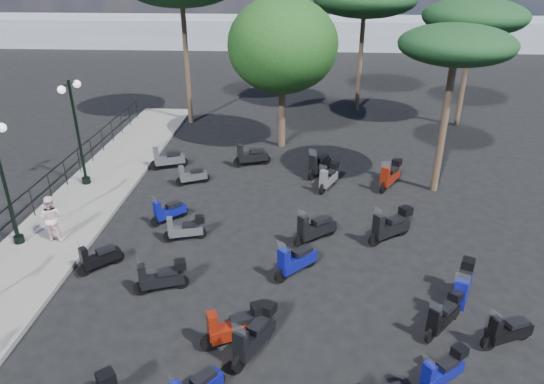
# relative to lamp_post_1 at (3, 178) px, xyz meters

# --- Properties ---
(ground) EXTENTS (120.00, 120.00, 0.00)m
(ground) POSITION_rel_lamp_post_1_xyz_m (7.36, -1.61, -2.51)
(ground) COLOR black
(ground) RESTS_ON ground
(sidewalk) EXTENTS (3.00, 30.00, 0.15)m
(sidewalk) POSITION_rel_lamp_post_1_xyz_m (0.86, 1.39, -2.44)
(sidewalk) COLOR slate
(sidewalk) RESTS_ON ground
(railing) EXTENTS (0.04, 26.04, 1.10)m
(railing) POSITION_rel_lamp_post_1_xyz_m (-0.44, 1.19, -1.62)
(railing) COLOR black
(railing) RESTS_ON sidewalk
(lamp_post_1) EXTENTS (0.41, 1.21, 4.14)m
(lamp_post_1) POSITION_rel_lamp_post_1_xyz_m (0.00, 0.00, 0.00)
(lamp_post_1) COLOR black
(lamp_post_1) RESTS_ON sidewalk
(lamp_post_2) EXTENTS (0.48, 1.28, 4.41)m
(lamp_post_2) POSITION_rel_lamp_post_1_xyz_m (0.30, 4.84, 0.15)
(lamp_post_2) COLOR black
(lamp_post_2) RESTS_ON sidewalk
(pedestrian_far) EXTENTS (0.84, 0.68, 1.61)m
(pedestrian_far) POSITION_rel_lamp_post_1_xyz_m (1.12, 0.30, -1.56)
(pedestrian_far) COLOR silver
(pedestrian_far) RESTS_ON sidewalk
(scooter_2) EXTENTS (1.14, 1.15, 1.21)m
(scooter_2) POSITION_rel_lamp_post_1_xyz_m (3.24, -1.18, -2.09)
(scooter_2) COLOR black
(scooter_2) RESTS_ON ground
(scooter_3) EXTENTS (1.45, 0.63, 1.18)m
(scooter_3) POSITION_rel_lamp_post_1_xyz_m (5.49, 0.72, -2.07)
(scooter_3) COLOR black
(scooter_3) RESTS_ON ground
(scooter_4) EXTENTS (1.66, 0.86, 1.39)m
(scooter_4) POSITION_rel_lamp_post_1_xyz_m (3.28, 6.97, -2.03)
(scooter_4) COLOR black
(scooter_4) RESTS_ON ground
(scooter_7) EXTENTS (1.64, 0.94, 1.39)m
(scooter_7) POSITION_rel_lamp_post_1_xyz_m (7.87, -4.14, -1.99)
(scooter_7) COLOR black
(scooter_7) RESTS_ON ground
(scooter_8) EXTENTS (1.54, 0.75, 1.27)m
(scooter_8) POSITION_rel_lamp_post_1_xyz_m (5.46, -2.15, -2.04)
(scooter_8) COLOR black
(scooter_8) RESTS_ON ground
(scooter_9) EXTENTS (1.14, 1.15, 1.22)m
(scooter_9) POSITION_rel_lamp_post_1_xyz_m (4.60, 1.98, -2.09)
(scooter_9) COLOR black
(scooter_9) RESTS_ON ground
(scooter_10) EXTENTS (1.38, 0.78, 1.18)m
(scooter_10) POSITION_rel_lamp_post_1_xyz_m (4.74, 5.31, -2.10)
(scooter_10) COLOR black
(scooter_10) RESTS_ON ground
(scooter_13) EXTENTS (1.01, 1.64, 1.42)m
(scooter_13) POSITION_rel_lamp_post_1_xyz_m (8.37, -4.45, -1.98)
(scooter_13) COLOR black
(scooter_13) RESTS_ON ground
(scooter_14) EXTENTS (1.31, 1.33, 1.40)m
(scooter_14) POSITION_rel_lamp_post_1_xyz_m (9.31, -1.07, -2.03)
(scooter_14) COLOR black
(scooter_14) RESTS_ON ground
(scooter_15) EXTENTS (1.49, 1.25, 1.46)m
(scooter_15) POSITION_rel_lamp_post_1_xyz_m (9.93, 0.89, -2.01)
(scooter_15) COLOR black
(scooter_15) RESTS_ON ground
(scooter_16) EXTENTS (1.72, 0.80, 1.41)m
(scooter_16) POSITION_rel_lamp_post_1_xyz_m (7.08, 7.54, -2.02)
(scooter_16) COLOR black
(scooter_16) RESTS_ON ground
(scooter_19) EXTENTS (1.16, 1.26, 1.25)m
(scooter_19) POSITION_rel_lamp_post_1_xyz_m (13.14, -3.34, -2.04)
(scooter_19) COLOR black
(scooter_19) RESTS_ON ground
(scooter_20) EXTENTS (1.58, 1.23, 1.46)m
(scooter_20) POSITION_rel_lamp_post_1_xyz_m (12.50, 1.16, -1.96)
(scooter_20) COLOR black
(scooter_20) RESTS_ON ground
(scooter_21) EXTENTS (0.90, 1.51, 1.29)m
(scooter_21) POSITION_rel_lamp_post_1_xyz_m (10.58, 5.26, -2.02)
(scooter_21) COLOR black
(scooter_21) RESTS_ON ground
(scooter_22) EXTENTS (1.08, 1.59, 1.44)m
(scooter_22) POSITION_rel_lamp_post_1_xyz_m (10.21, 6.64, -2.01)
(scooter_22) COLOR black
(scooter_22) RESTS_ON ground
(scooter_24) EXTENTS (1.27, 1.01, 1.18)m
(scooter_24) POSITION_rel_lamp_post_1_xyz_m (12.64, -5.22, -2.07)
(scooter_24) COLOR black
(scooter_24) RESTS_ON ground
(scooter_25) EXTENTS (1.45, 0.78, 1.22)m
(scooter_25) POSITION_rel_lamp_post_1_xyz_m (14.60, -3.77, -2.09)
(scooter_25) COLOR black
(scooter_25) RESTS_ON ground
(scooter_26) EXTENTS (0.99, 1.70, 1.45)m
(scooter_26) POSITION_rel_lamp_post_1_xyz_m (13.93, -2.19, -1.97)
(scooter_26) COLOR black
(scooter_26) RESTS_ON ground
(scooter_27) EXTENTS (1.10, 1.60, 1.42)m
(scooter_27) POSITION_rel_lamp_post_1_xyz_m (13.18, 5.54, -1.98)
(scooter_27) COLOR black
(scooter_27) RESTS_ON ground
(broadleaf_tree) EXTENTS (5.33, 5.33, 7.34)m
(broadleaf_tree) POSITION_rel_lamp_post_1_xyz_m (8.38, 10.41, 2.55)
(broadleaf_tree) COLOR #38281E
(broadleaf_tree) RESTS_ON ground
(pine_0) EXTENTS (6.10, 6.10, 7.74)m
(pine_0) POSITION_rel_lamp_post_1_xyz_m (12.93, 17.45, 4.14)
(pine_0) COLOR #38281E
(pine_0) RESTS_ON ground
(pine_1) EXTENTS (5.56, 5.56, 7.00)m
(pine_1) POSITION_rel_lamp_post_1_xyz_m (18.50, 14.58, 3.49)
(pine_1) COLOR #38281E
(pine_1) RESTS_ON ground
(pine_3) EXTENTS (4.32, 4.32, 6.69)m
(pine_3) POSITION_rel_lamp_post_1_xyz_m (15.02, 5.41, 3.37)
(pine_3) COLOR #38281E
(pine_3) RESTS_ON ground
(distant_hills) EXTENTS (70.00, 8.00, 3.00)m
(distant_hills) POSITION_rel_lamp_post_1_xyz_m (7.36, 43.39, -1.01)
(distant_hills) COLOR gray
(distant_hills) RESTS_ON ground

